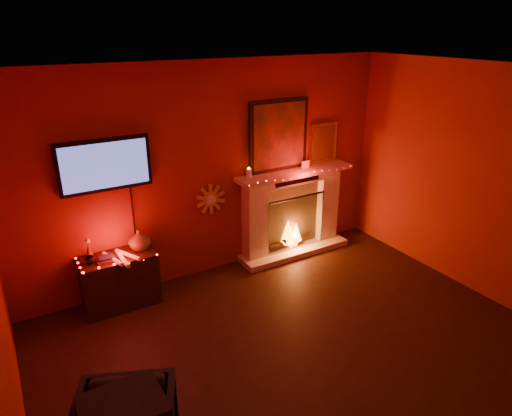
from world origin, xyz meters
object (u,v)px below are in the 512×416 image
at_px(fireplace, 292,204).
at_px(sunburst_clock, 211,199).
at_px(tv, 105,165).
at_px(console_table, 121,277).

xyz_separation_m(fireplace, sunburst_clock, (-1.19, 0.09, 0.28)).
xyz_separation_m(tv, console_table, (-0.02, -0.19, -1.29)).
bearing_deg(fireplace, sunburst_clock, 175.63).
relative_size(tv, sunburst_clock, 3.10).
bearing_deg(tv, fireplace, -1.50).
relative_size(sunburst_clock, console_table, 0.45).
bearing_deg(console_table, fireplace, 2.99).
height_order(sunburst_clock, console_table, sunburst_clock).
bearing_deg(sunburst_clock, console_table, -170.20).
height_order(tv, console_table, tv).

